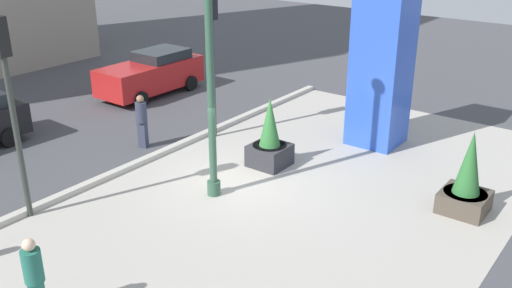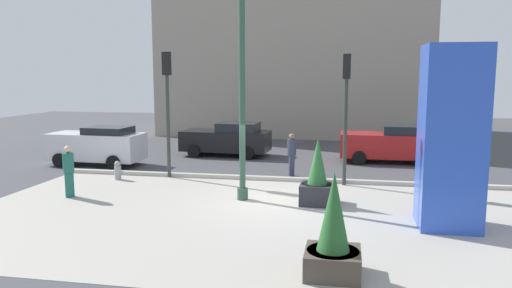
# 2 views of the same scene
# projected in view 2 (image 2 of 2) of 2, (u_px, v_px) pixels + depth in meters

# --- Properties ---
(ground_plane) EXTENTS (60.00, 60.00, 0.00)m
(ground_plane) POSITION_uv_depth(u_px,v_px,m) (286.00, 176.00, 20.01)
(ground_plane) COLOR #47474C
(plaza_pavement) EXTENTS (18.00, 10.00, 0.02)m
(plaza_pavement) POSITION_uv_depth(u_px,v_px,m) (261.00, 219.00, 14.17)
(plaza_pavement) COLOR #ADA89E
(plaza_pavement) RESTS_ON ground_plane
(curb_strip) EXTENTS (18.00, 0.24, 0.16)m
(curb_strip) POSITION_uv_depth(u_px,v_px,m) (283.00, 179.00, 19.14)
(curb_strip) COLOR #B7B2A8
(curb_strip) RESTS_ON ground_plane
(lamp_post) EXTENTS (0.44, 0.44, 7.16)m
(lamp_post) POSITION_uv_depth(u_px,v_px,m) (242.00, 94.00, 15.82)
(lamp_post) COLOR #335642
(lamp_post) RESTS_ON ground_plane
(art_pillar_blue) EXTENTS (1.57, 1.57, 4.91)m
(art_pillar_blue) POSITION_uv_depth(u_px,v_px,m) (451.00, 138.00, 13.10)
(art_pillar_blue) COLOR blue
(art_pillar_blue) RESTS_ON ground_plane
(potted_plant_mid_plaza) EXTENTS (1.14, 1.14, 2.19)m
(potted_plant_mid_plaza) POSITION_uv_depth(u_px,v_px,m) (333.00, 237.00, 10.09)
(potted_plant_mid_plaza) COLOR #4C4238
(potted_plant_mid_plaza) RESTS_ON ground_plane
(potted_plant_curbside) EXTENTS (1.08, 1.08, 2.14)m
(potted_plant_curbside) POSITION_uv_depth(u_px,v_px,m) (317.00, 180.00, 15.68)
(potted_plant_curbside) COLOR #2D2D33
(potted_plant_curbside) RESTS_ON ground_plane
(fire_hydrant) EXTENTS (0.36, 0.26, 0.75)m
(fire_hydrant) POSITION_uv_depth(u_px,v_px,m) (118.00, 170.00, 19.35)
(fire_hydrant) COLOR #99999E
(fire_hydrant) RESTS_ON ground_plane
(traffic_light_far_side) EXTENTS (0.28, 0.42, 4.86)m
(traffic_light_far_side) POSITION_uv_depth(u_px,v_px,m) (346.00, 98.00, 17.99)
(traffic_light_far_side) COLOR #333833
(traffic_light_far_side) RESTS_ON ground_plane
(traffic_light_corner) EXTENTS (0.28, 0.42, 4.99)m
(traffic_light_corner) POSITION_uv_depth(u_px,v_px,m) (167.00, 94.00, 19.39)
(traffic_light_corner) COLOR #333833
(traffic_light_corner) RESTS_ON ground_plane
(car_intersection) EXTENTS (4.50, 2.25, 1.71)m
(car_intersection) POSITION_uv_depth(u_px,v_px,m) (227.00, 139.00, 24.99)
(car_intersection) COLOR black
(car_intersection) RESTS_ON ground_plane
(car_curb_west) EXTENTS (4.57, 2.06, 1.76)m
(car_curb_west) POSITION_uv_depth(u_px,v_px,m) (392.00, 144.00, 23.06)
(car_curb_west) COLOR red
(car_curb_west) RESTS_ON ground_plane
(car_passing_lane) EXTENTS (4.33, 2.08, 1.78)m
(car_passing_lane) POSITION_uv_depth(u_px,v_px,m) (97.00, 145.00, 22.37)
(car_passing_lane) COLOR silver
(car_passing_lane) RESTS_ON ground_plane
(pedestrian_by_curb) EXTENTS (0.44, 0.44, 1.76)m
(pedestrian_by_curb) POSITION_uv_depth(u_px,v_px,m) (292.00, 153.00, 19.89)
(pedestrian_by_curb) COLOR #33384C
(pedestrian_by_curb) RESTS_ON ground_plane
(pedestrian_on_sidewalk) EXTENTS (0.50, 0.50, 1.76)m
(pedestrian_on_sidewalk) POSITION_uv_depth(u_px,v_px,m) (69.00, 169.00, 16.51)
(pedestrian_on_sidewalk) COLOR #236656
(pedestrian_on_sidewalk) RESTS_ON ground_plane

